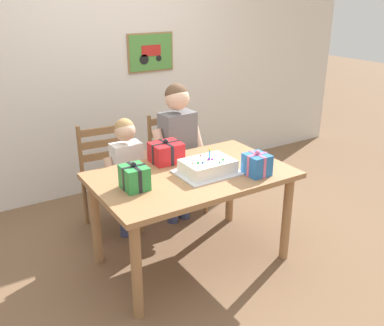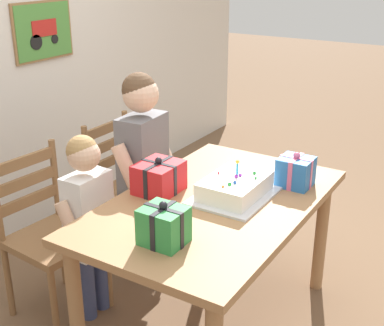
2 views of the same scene
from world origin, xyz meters
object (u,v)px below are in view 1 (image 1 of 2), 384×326
at_px(birthday_cake, 208,167).
at_px(chair_left, 109,178).
at_px(gift_box_red_large, 257,164).
at_px(gift_box_beside_cake, 134,177).
at_px(child_older, 178,141).
at_px(chair_right, 176,163).
at_px(child_younger, 127,167).
at_px(gift_box_corner_small, 166,152).
at_px(dining_table, 192,185).

bearing_deg(birthday_cake, chair_left, 115.79).
relative_size(gift_box_red_large, gift_box_beside_cake, 0.97).
bearing_deg(child_older, birthday_cake, -101.76).
distance_m(birthday_cake, gift_box_red_large, 0.35).
xyz_separation_m(gift_box_beside_cake, chair_right, (0.80, 0.84, -0.35)).
relative_size(gift_box_red_large, child_younger, 0.18).
bearing_deg(gift_box_corner_small, chair_right, 53.87).
bearing_deg(dining_table, gift_box_red_large, -34.99).
bearing_deg(birthday_cake, gift_box_beside_cake, 175.61).
bearing_deg(child_older, dining_table, -111.19).
height_order(gift_box_beside_cake, chair_right, gift_box_beside_cake).
bearing_deg(chair_right, gift_box_corner_small, -126.13).
relative_size(birthday_cake, child_older, 0.35).
height_order(birthday_cake, child_younger, child_younger).
distance_m(dining_table, child_older, 0.66).
bearing_deg(dining_table, gift_box_beside_cake, -177.45).
xyz_separation_m(gift_box_beside_cake, child_older, (0.70, 0.63, -0.05)).
xyz_separation_m(gift_box_beside_cake, child_younger, (0.22, 0.63, -0.19)).
height_order(gift_box_corner_small, chair_left, gift_box_corner_small).
bearing_deg(chair_right, gift_box_beside_cake, -133.43).
relative_size(dining_table, gift_box_beside_cake, 7.31).
bearing_deg(gift_box_corner_small, dining_table, -80.28).
height_order(dining_table, gift_box_beside_cake, gift_box_beside_cake).
xyz_separation_m(birthday_cake, child_younger, (-0.34, 0.67, -0.16)).
xyz_separation_m(gift_box_beside_cake, chair_left, (0.13, 0.84, -0.35)).
height_order(birthday_cake, chair_left, birthday_cake).
relative_size(gift_box_red_large, gift_box_corner_small, 0.81).
bearing_deg(gift_box_beside_cake, gift_box_red_large, -16.30).
height_order(birthday_cake, gift_box_beside_cake, same).
bearing_deg(gift_box_beside_cake, child_younger, 71.00).
bearing_deg(child_older, chair_left, 159.09).
xyz_separation_m(chair_left, chair_right, (0.67, 0.00, 0.00)).
relative_size(birthday_cake, child_younger, 0.42).
xyz_separation_m(gift_box_red_large, chair_left, (-0.71, 1.09, -0.35)).
relative_size(dining_table, gift_box_corner_small, 6.09).
xyz_separation_m(birthday_cake, gift_box_beside_cake, (-0.56, 0.04, 0.03)).
xyz_separation_m(dining_table, gift_box_beside_cake, (-0.46, -0.02, 0.18)).
bearing_deg(gift_box_corner_small, gift_box_beside_cake, -142.70).
bearing_deg(chair_left, birthday_cake, -64.21).
height_order(gift_box_corner_small, child_older, child_older).
height_order(dining_table, child_younger, child_younger).
height_order(birthday_cake, gift_box_red_large, birthday_cake).
relative_size(gift_box_beside_cake, chair_right, 0.21).
xyz_separation_m(chair_left, child_older, (0.57, -0.22, 0.30)).
xyz_separation_m(dining_table, birthday_cake, (0.10, -0.06, 0.15)).
relative_size(dining_table, chair_left, 1.54).
relative_size(birthday_cake, chair_left, 0.48).
distance_m(gift_box_corner_small, chair_right, 0.74).
distance_m(gift_box_corner_small, child_older, 0.43).
xyz_separation_m(dining_table, child_older, (0.23, 0.60, 0.13)).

